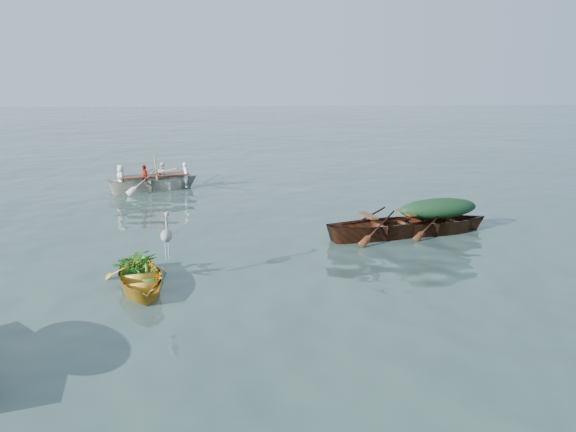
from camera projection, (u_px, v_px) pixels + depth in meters
name	position (u px, v px, depth m)	size (l,w,h in m)	color
ground	(333.00, 272.00, 11.54)	(140.00, 140.00, 0.00)	#384E48
yellow_dinghy	(140.00, 288.00, 10.67)	(1.22, 2.82, 0.74)	gold
green_tarp_boat	(437.00, 233.00, 14.44)	(1.22, 3.92, 0.89)	#4A2811
open_wooden_boat	(386.00, 237.00, 14.06)	(1.32, 4.25, 0.98)	#542315
rowed_boat	(155.00, 191.00, 19.87)	(1.31, 4.36, 1.04)	silver
green_tarp_cover	(438.00, 206.00, 14.27)	(0.67, 2.16, 0.52)	#14331A
thwart_benches	(387.00, 217.00, 13.94)	(0.79, 2.13, 0.04)	#462910
heron	(167.00, 242.00, 10.71)	(0.28, 0.40, 0.92)	#9DA0A6
dinghy_weeds	(137.00, 246.00, 11.02)	(0.70, 0.90, 0.60)	#26701D
rowers	(153.00, 165.00, 19.66)	(1.18, 3.05, 0.76)	white
oars	(154.00, 175.00, 19.74)	(2.60, 0.60, 0.06)	olive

